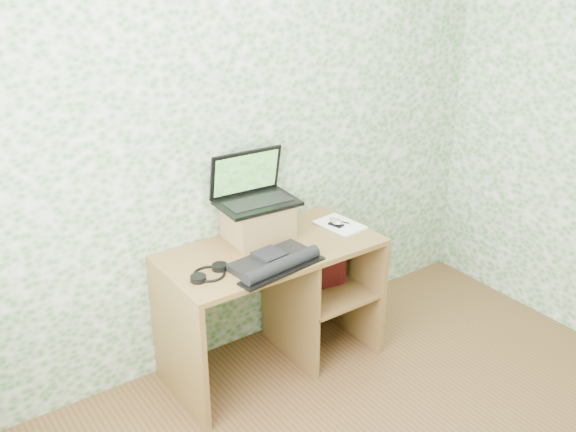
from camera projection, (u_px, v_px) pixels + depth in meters
wall_back at (239, 136)px, 3.48m from camera, size 3.50×0.00×3.50m
desk at (280, 284)px, 3.64m from camera, size 1.20×0.60×0.75m
riser at (258, 221)px, 3.54m from camera, size 0.35×0.30×0.20m
laptop at (253, 191)px, 3.51m from camera, size 0.44×0.32×0.28m
keyboard at (275, 262)px, 3.27m from camera, size 0.52×0.31×0.07m
headphones at (209, 273)px, 3.19m from camera, size 0.22×0.20×0.03m
notepad at (340, 225)px, 3.72m from camera, size 0.22×0.29×0.01m
mouse at (336, 223)px, 3.70m from camera, size 0.08×0.10×0.03m
pen at (339, 221)px, 3.75m from camera, size 0.06×0.12×0.01m
red_box at (326, 264)px, 3.76m from camera, size 0.24×0.11×0.28m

